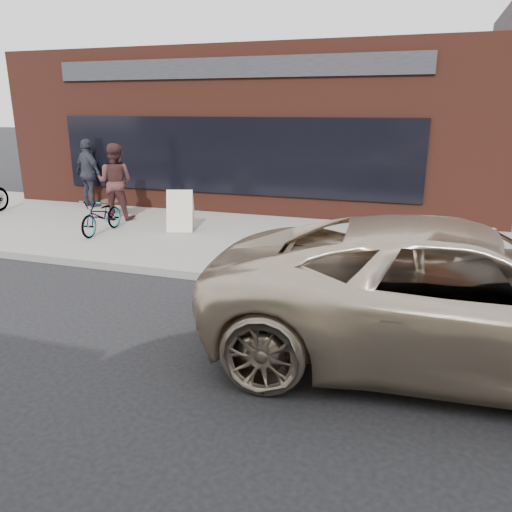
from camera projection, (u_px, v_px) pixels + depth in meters
ground at (90, 415)px, 4.95m from camera, size 120.00×120.00×0.00m
near_sidewalk at (280, 239)px, 11.30m from camera, size 44.00×6.00×0.15m
storefront at (280, 128)px, 17.63m from camera, size 14.00×10.07×4.50m
motorcycle at (329, 288)px, 6.74m from camera, size 2.15×0.70×1.36m
minivan at (463, 295)px, 5.80m from camera, size 6.22×3.25×1.67m
bicycle_front at (102, 216)px, 11.42m from camera, size 0.58×1.55×0.80m
sandwich_sign at (180, 210)px, 11.62m from camera, size 0.74×0.70×0.96m
cafe_table at (113, 201)px, 13.55m from camera, size 0.64×0.64×0.37m
cafe_patron_left at (115, 182)px, 12.71m from camera, size 1.05×0.89×1.93m
cafe_patron_right at (89, 173)px, 14.32m from camera, size 1.23×0.88×1.94m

